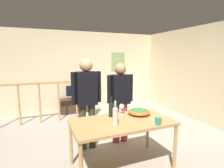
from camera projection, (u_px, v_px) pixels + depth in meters
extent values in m
plane|color=#9E9384|center=(119.00, 146.00, 3.48)|extent=(7.41, 7.41, 0.00)
cube|color=beige|center=(84.00, 71.00, 5.89)|extent=(5.20, 0.10, 2.53)
cube|color=beige|center=(190.00, 73.00, 5.04)|extent=(0.10, 4.27, 2.53)
cube|color=#819F5F|center=(118.00, 61.00, 6.25)|extent=(0.50, 0.03, 0.63)
cylinder|color=#B2844C|center=(19.00, 106.00, 4.44)|extent=(0.04, 0.04, 1.03)
cylinder|color=#B2844C|center=(40.00, 104.00, 4.62)|extent=(0.04, 0.04, 1.03)
cylinder|color=#B2844C|center=(59.00, 102.00, 4.80)|extent=(0.04, 0.04, 1.03)
cylinder|color=#B2844C|center=(77.00, 100.00, 4.98)|extent=(0.04, 0.04, 1.03)
cylinder|color=#B2844C|center=(93.00, 99.00, 5.16)|extent=(0.04, 0.04, 1.03)
cube|color=#B2844C|center=(49.00, 83.00, 4.63)|extent=(2.47, 0.07, 0.05)
cube|color=#B2844C|center=(93.00, 97.00, 5.15)|extent=(0.10, 0.10, 1.13)
cube|color=#38281E|center=(75.00, 105.00, 5.59)|extent=(0.90, 0.40, 0.43)
cube|color=black|center=(75.00, 98.00, 5.55)|extent=(0.20, 0.12, 0.02)
cylinder|color=black|center=(75.00, 97.00, 5.55)|extent=(0.03, 0.03, 0.08)
cube|color=black|center=(75.00, 91.00, 5.49)|extent=(0.52, 0.06, 0.32)
cube|color=black|center=(75.00, 91.00, 5.46)|extent=(0.48, 0.01, 0.29)
cube|color=#B2844C|center=(122.00, 122.00, 2.69)|extent=(1.51, 0.81, 0.04)
cylinder|color=#B2844C|center=(175.00, 148.00, 2.68)|extent=(0.05, 0.05, 0.72)
cylinder|color=#B2844C|center=(71.00, 144.00, 2.82)|extent=(0.05, 0.05, 0.72)
cylinder|color=#B2844C|center=(148.00, 130.00, 3.35)|extent=(0.05, 0.05, 0.72)
ellipsoid|color=#DB5B23|center=(139.00, 112.00, 2.97)|extent=(0.36, 0.36, 0.09)
ellipsoid|color=#38702D|center=(139.00, 110.00, 2.97)|extent=(0.30, 0.30, 0.04)
cylinder|color=silver|center=(143.00, 109.00, 3.00)|extent=(0.14, 0.01, 0.19)
cylinder|color=silver|center=(122.00, 115.00, 2.98)|extent=(0.07, 0.07, 0.01)
cylinder|color=silver|center=(122.00, 111.00, 2.97)|extent=(0.01, 0.01, 0.10)
ellipsoid|color=silver|center=(122.00, 106.00, 2.96)|extent=(0.08, 0.08, 0.09)
cylinder|color=black|center=(111.00, 110.00, 2.87)|extent=(0.08, 0.08, 0.21)
cone|color=black|center=(111.00, 103.00, 2.85)|extent=(0.08, 0.08, 0.04)
cylinder|color=black|center=(111.00, 99.00, 2.84)|extent=(0.03, 0.03, 0.09)
cylinder|color=silver|center=(115.00, 117.00, 2.51)|extent=(0.07, 0.07, 0.24)
cone|color=silver|center=(115.00, 107.00, 2.49)|extent=(0.07, 0.07, 0.03)
cylinder|color=silver|center=(115.00, 104.00, 2.48)|extent=(0.03, 0.03, 0.08)
cylinder|color=teal|center=(158.00, 121.00, 2.54)|extent=(0.08, 0.08, 0.11)
torus|color=teal|center=(161.00, 120.00, 2.55)|extent=(0.05, 0.01, 0.05)
cylinder|color=#2D3323|center=(92.00, 126.00, 3.37)|extent=(0.13, 0.13, 0.85)
cylinder|color=#2D3323|center=(83.00, 127.00, 3.31)|extent=(0.13, 0.13, 0.85)
cube|color=black|center=(87.00, 88.00, 3.23)|extent=(0.37, 0.22, 0.60)
cylinder|color=black|center=(99.00, 87.00, 3.32)|extent=(0.09, 0.09, 0.57)
cylinder|color=black|center=(74.00, 88.00, 3.14)|extent=(0.09, 0.09, 0.57)
sphere|color=tan|center=(86.00, 65.00, 3.17)|extent=(0.23, 0.23, 0.23)
cylinder|color=#9E3842|center=(124.00, 122.00, 3.63)|extent=(0.13, 0.13, 0.81)
cylinder|color=#9E3842|center=(116.00, 123.00, 3.56)|extent=(0.13, 0.13, 0.81)
cube|color=black|center=(120.00, 89.00, 3.49)|extent=(0.36, 0.22, 0.57)
cylinder|color=black|center=(131.00, 88.00, 3.57)|extent=(0.09, 0.09, 0.54)
cylinder|color=black|center=(109.00, 89.00, 3.41)|extent=(0.09, 0.09, 0.54)
sphere|color=#A37556|center=(120.00, 69.00, 3.43)|extent=(0.22, 0.22, 0.22)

